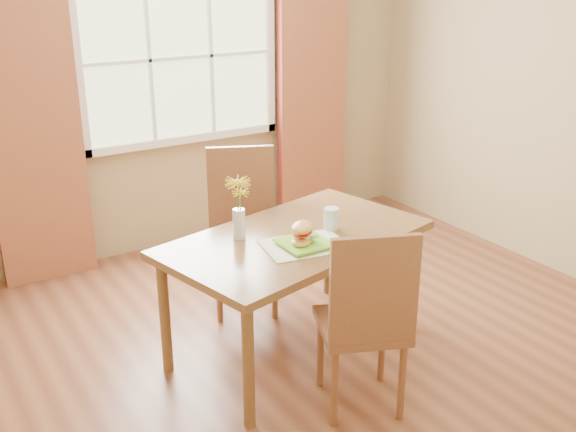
% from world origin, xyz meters
% --- Properties ---
extents(room, '(4.24, 3.84, 2.74)m').
position_xyz_m(room, '(0.00, 0.00, 1.35)').
color(room, brown).
rests_on(room, ground).
extents(window, '(1.62, 0.06, 1.32)m').
position_xyz_m(window, '(0.00, 1.87, 1.50)').
color(window, '#B9CF9D').
rests_on(window, room).
extents(curtain_left, '(0.65, 0.08, 2.20)m').
position_xyz_m(curtain_left, '(-1.15, 1.78, 1.10)').
color(curtain_left, maroon).
rests_on(curtain_left, room).
extents(curtain_right, '(0.65, 0.08, 2.20)m').
position_xyz_m(curtain_right, '(1.15, 1.78, 1.10)').
color(curtain_right, maroon).
rests_on(curtain_right, room).
extents(dining_table, '(1.66, 1.16, 0.74)m').
position_xyz_m(dining_table, '(-0.16, 0.00, 0.66)').
color(dining_table, brown).
rests_on(dining_table, room).
extents(chair_near, '(0.56, 0.56, 1.02)m').
position_xyz_m(chair_near, '(-0.19, -0.70, 0.56)').
color(chair_near, brown).
rests_on(chair_near, room).
extents(chair_far, '(0.58, 0.58, 1.06)m').
position_xyz_m(chair_far, '(-0.12, 0.70, 0.58)').
color(chair_far, brown).
rests_on(chair_far, room).
extents(placemat, '(0.50, 0.40, 0.01)m').
position_xyz_m(placemat, '(-0.20, -0.15, 0.74)').
color(placemat, beige).
rests_on(placemat, dining_table).
extents(plate, '(0.26, 0.26, 0.01)m').
position_xyz_m(plate, '(-0.20, -0.16, 0.75)').
color(plate, '#7AC932').
rests_on(plate, placemat).
extents(croissant_sandwich, '(0.20, 0.20, 0.13)m').
position_xyz_m(croissant_sandwich, '(-0.22, -0.16, 0.82)').
color(croissant_sandwich, gold).
rests_on(croissant_sandwich, plate).
extents(water_glass, '(0.09, 0.09, 0.13)m').
position_xyz_m(water_glass, '(0.06, -0.03, 0.80)').
color(water_glass, silver).
rests_on(water_glass, dining_table).
extents(flower_vase, '(0.14, 0.14, 0.36)m').
position_xyz_m(flower_vase, '(-0.45, 0.13, 0.95)').
color(flower_vase, silver).
rests_on(flower_vase, dining_table).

